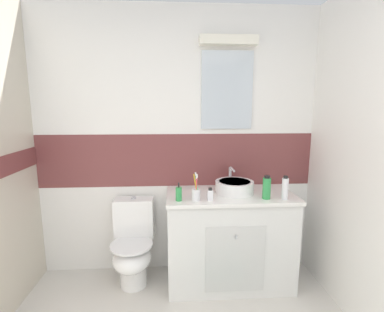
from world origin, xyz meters
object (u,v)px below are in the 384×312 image
Objects in this scene: sink_basin at (234,186)px; shampoo_bottle_tall at (285,188)px; toothbrush_cup at (196,193)px; mouthwash_bottle at (267,188)px; soap_dispenser at (179,194)px; toilet at (133,246)px; perfume_flask_small at (210,195)px.

sink_basin is 1.93× the size of shampoo_bottle_tall.
mouthwash_bottle is (0.59, 0.00, 0.03)m from toothbrush_cup.
soap_dispenser is at bearing -179.58° from mouthwash_bottle.
toilet is (-0.91, 0.01, -0.55)m from sink_basin.
toilet is 7.16× the size of perfume_flask_small.
shampoo_bottle_tall is at bearing -9.65° from toilet.
mouthwash_bottle is (-0.15, 0.03, -0.00)m from shampoo_bottle_tall.
toothbrush_cup is at bearing -179.69° from mouthwash_bottle.
perfume_flask_small is at bearing -17.91° from toilet.
toothbrush_cup reaches higher than toilet.
toothbrush_cup is 1.16× the size of shampoo_bottle_tall.
soap_dispenser is 0.73m from mouthwash_bottle.
perfume_flask_small reaches higher than toilet.
shampoo_bottle_tall is 1.01× the size of mouthwash_bottle.
sink_basin is 0.49× the size of toilet.
perfume_flask_small is (0.67, -0.22, 0.54)m from toilet.
perfume_flask_small is at bearing -139.94° from sink_basin.
perfume_flask_small is (0.25, -0.02, -0.01)m from soap_dispenser.
soap_dispenser is 0.77× the size of shampoo_bottle_tall.
toothbrush_cup reaches higher than perfume_flask_small.
mouthwash_bottle is at bearing 169.90° from shampoo_bottle_tall.
toothbrush_cup is at bearing -19.44° from toilet.
toothbrush_cup is (0.56, -0.20, 0.55)m from toilet.
toothbrush_cup reaches higher than mouthwash_bottle.
toilet is 3.96× the size of mouthwash_bottle.
shampoo_bottle_tall is (0.87, -0.02, 0.04)m from soap_dispenser.
perfume_flask_small is 0.55× the size of shampoo_bottle_tall.
toothbrush_cup is at bearing 169.94° from perfume_flask_small.
mouthwash_bottle is (0.73, 0.01, 0.04)m from soap_dispenser.
mouthwash_bottle reaches higher than soap_dispenser.
sink_basin is at bearing -0.80° from toilet.
soap_dispenser reaches higher than toilet.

